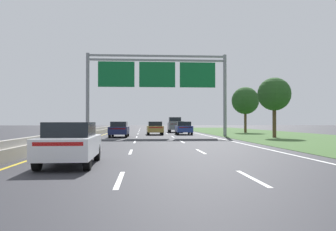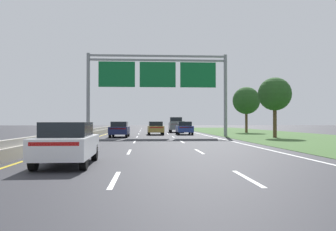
{
  "view_description": "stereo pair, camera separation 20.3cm",
  "coord_description": "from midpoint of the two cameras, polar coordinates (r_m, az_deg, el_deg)",
  "views": [
    {
      "loc": [
        -1.21,
        0.52,
        1.6
      ],
      "look_at": [
        0.94,
        31.46,
        2.1
      ],
      "focal_mm": 38.59,
      "sensor_mm": 36.0,
      "label": 1
    },
    {
      "loc": [
        -1.01,
        0.51,
        1.6
      ],
      "look_at": [
        0.94,
        31.46,
        2.1
      ],
      "focal_mm": 38.59,
      "sensor_mm": 36.0,
      "label": 2
    }
  ],
  "objects": [
    {
      "name": "car_white_left_lane_sedan",
      "position": [
        13.7,
        -15.18,
        -4.17
      ],
      "size": [
        1.92,
        4.44,
        1.57
      ],
      "rotation": [
        0.0,
        0.0,
        1.59
      ],
      "color": "silver",
      "rests_on": "ground"
    },
    {
      "name": "grass_verge_right",
      "position": [
        37.66,
        20.01,
        -3.29
      ],
      "size": [
        14.0,
        110.0,
        0.02
      ],
      "primitive_type": "cube",
      "color": "#3D602D",
      "rests_on": "ground"
    },
    {
      "name": "car_blue_right_lane_sedan",
      "position": [
        43.54,
        2.73,
        -1.96
      ],
      "size": [
        1.89,
        4.43,
        1.57
      ],
      "rotation": [
        0.0,
        0.0,
        1.55
      ],
      "color": "navy",
      "rests_on": "ground"
    },
    {
      "name": "ground_plane",
      "position": [
        34.54,
        -1.76,
        -3.58
      ],
      "size": [
        220.0,
        220.0,
        0.0
      ],
      "primitive_type": "plane",
      "color": "#2B2B30"
    },
    {
      "name": "roadside_tree_mid",
      "position": [
        36.77,
        16.66,
        3.23
      ],
      "size": [
        3.24,
        3.24,
        5.89
      ],
      "color": "#4C3823",
      "rests_on": "ground"
    },
    {
      "name": "roadside_tree_far",
      "position": [
        51.73,
        12.38,
        2.3
      ],
      "size": [
        3.81,
        3.81,
        6.42
      ],
      "color": "#4C3823",
      "rests_on": "ground"
    },
    {
      "name": "lane_striping",
      "position": [
        34.08,
        -1.73,
        -3.61
      ],
      "size": [
        11.96,
        106.0,
        0.01
      ],
      "color": "white",
      "rests_on": "ground"
    },
    {
      "name": "car_gold_centre_lane_sedan",
      "position": [
        43.07,
        -1.84,
        -1.97
      ],
      "size": [
        1.91,
        4.44,
        1.57
      ],
      "rotation": [
        0.0,
        0.0,
        1.59
      ],
      "color": "#A38438",
      "rests_on": "ground"
    },
    {
      "name": "car_navy_left_lane_sedan",
      "position": [
        36.83,
        -7.5,
        -2.14
      ],
      "size": [
        1.9,
        4.43,
        1.57
      ],
      "rotation": [
        0.0,
        0.0,
        1.55
      ],
      "color": "#161E47",
      "rests_on": "ground"
    },
    {
      "name": "overhead_sign_gantry",
      "position": [
        38.73,
        -1.49,
        5.98
      ],
      "size": [
        15.06,
        0.42,
        8.83
      ],
      "color": "gray",
      "rests_on": "ground"
    },
    {
      "name": "pickup_truck_grey",
      "position": [
        52.6,
        1.4,
        -1.5
      ],
      "size": [
        2.14,
        5.45,
        2.2
      ],
      "rotation": [
        0.0,
        0.0,
        1.54
      ],
      "color": "slate",
      "rests_on": "ground"
    },
    {
      "name": "median_barrier_concrete",
      "position": [
        34.94,
        -12.65,
        -2.95
      ],
      "size": [
        0.6,
        110.0,
        0.85
      ],
      "color": "#A8A399",
      "rests_on": "ground"
    }
  ]
}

